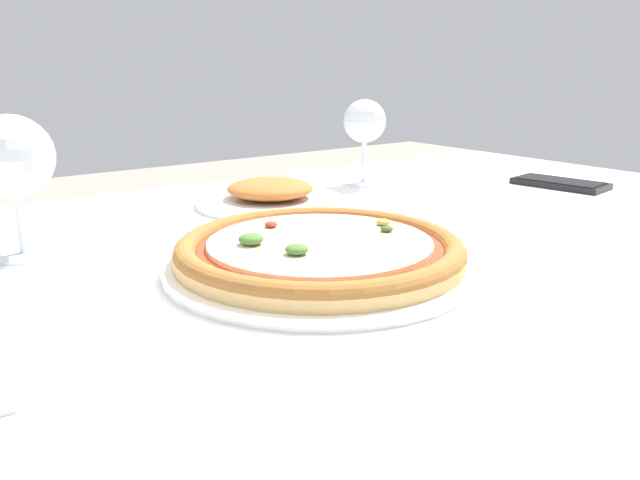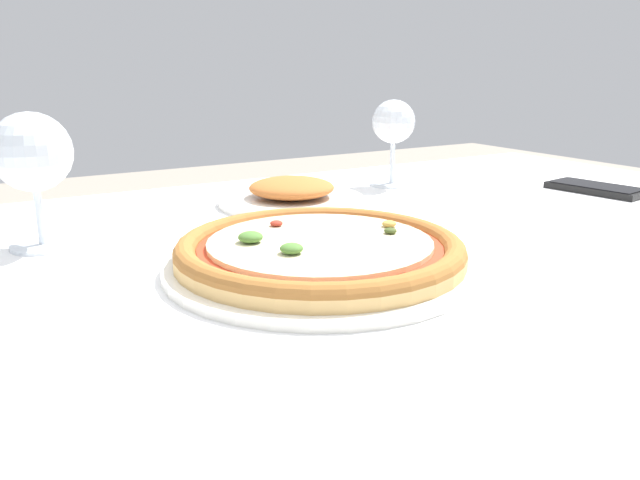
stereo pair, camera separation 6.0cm
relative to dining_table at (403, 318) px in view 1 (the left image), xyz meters
The scene contains 6 objects.
dining_table is the anchor object (origin of this frame).
pizza_plate 0.16m from the dining_table, behind, with size 0.31×0.31×0.04m.
wine_glass_far_left 0.41m from the dining_table, 56.62° to the left, with size 0.07×0.07×0.14m.
wine_glass_far_right 0.45m from the dining_table, 148.09° to the left, with size 0.08×0.08×0.15m.
cell_phone 0.47m from the dining_table, 12.44° to the left, with size 0.09×0.15×0.01m.
side_plate 0.28m from the dining_table, 91.56° to the left, with size 0.21×0.21×0.04m.
Camera 1 is at (-0.47, -0.47, 0.93)m, focal length 35.00 mm.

